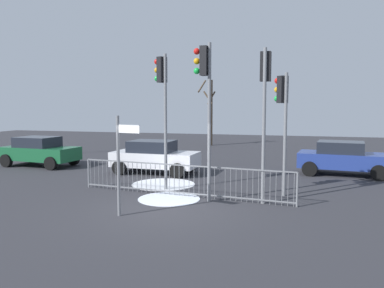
% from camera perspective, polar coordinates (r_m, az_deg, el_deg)
% --- Properties ---
extents(ground_plane, '(60.00, 60.00, 0.00)m').
position_cam_1_polar(ground_plane, '(11.63, -4.10, -9.54)').
color(ground_plane, '#2D2D33').
extents(traffic_light_rear_right, '(0.57, 0.34, 4.96)m').
position_cam_1_polar(traffic_light_rear_right, '(12.32, 1.92, 8.33)').
color(traffic_light_rear_right, slate).
rests_on(traffic_light_rear_right, ground).
extents(traffic_light_foreground_left, '(0.53, 0.40, 4.85)m').
position_cam_1_polar(traffic_light_foreground_left, '(14.16, -4.30, 7.66)').
color(traffic_light_foreground_left, slate).
rests_on(traffic_light_foreground_left, ground).
extents(traffic_light_mid_right, '(0.33, 0.57, 4.77)m').
position_cam_1_polar(traffic_light_mid_right, '(12.33, 10.56, 7.62)').
color(traffic_light_mid_right, slate).
rests_on(traffic_light_mid_right, ground).
extents(traffic_light_rear_left, '(0.47, 0.46, 4.11)m').
position_cam_1_polar(traffic_light_rear_left, '(13.49, 13.00, 5.39)').
color(traffic_light_rear_left, slate).
rests_on(traffic_light_rear_left, ground).
extents(direction_sign_post, '(0.77, 0.25, 2.77)m').
position_cam_1_polar(direction_sign_post, '(10.86, -10.38, -2.30)').
color(direction_sign_post, slate).
rests_on(direction_sign_post, ground).
extents(pedestrian_guard_railing, '(7.57, 0.94, 1.07)m').
position_cam_1_polar(pedestrian_guard_railing, '(13.21, -1.52, -5.23)').
color(pedestrian_guard_railing, slate).
rests_on(pedestrian_guard_railing, ground).
extents(car_white_trailing, '(3.85, 2.02, 1.47)m').
position_cam_1_polar(car_white_trailing, '(17.68, -5.46, -1.79)').
color(car_white_trailing, silver).
rests_on(car_white_trailing, ground).
extents(car_blue_near, '(3.97, 2.29, 1.47)m').
position_cam_1_polar(car_blue_near, '(18.39, 21.06, -1.85)').
color(car_blue_near, navy).
rests_on(car_blue_near, ground).
extents(car_green_mid, '(3.92, 2.18, 1.47)m').
position_cam_1_polar(car_green_mid, '(21.13, -21.25, -0.93)').
color(car_green_mid, '#195933').
rests_on(car_green_mid, ground).
extents(bare_tree_left, '(1.18, 1.45, 5.00)m').
position_cam_1_polar(bare_tree_left, '(29.88, 2.63, 4.79)').
color(bare_tree_left, '#473828').
rests_on(bare_tree_left, ground).
extents(snow_patch_kerb, '(2.02, 2.02, 0.01)m').
position_cam_1_polar(snow_patch_kerb, '(12.94, -3.35, -7.94)').
color(snow_patch_kerb, silver).
rests_on(snow_patch_kerb, ground).
extents(snow_patch_island, '(2.44, 2.44, 0.01)m').
position_cam_1_polar(snow_patch_island, '(15.27, -4.16, -5.84)').
color(snow_patch_island, white).
rests_on(snow_patch_island, ground).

